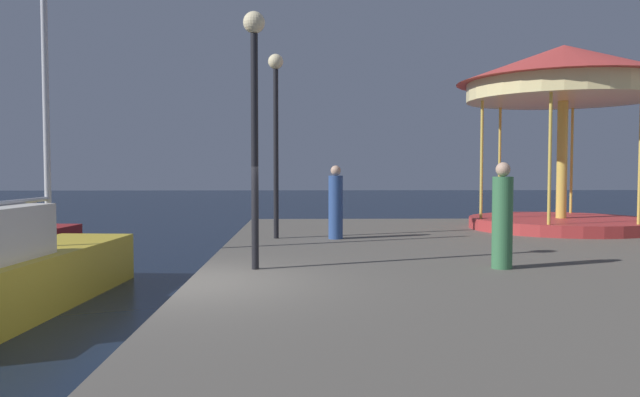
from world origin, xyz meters
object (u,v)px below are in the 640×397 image
lamp_post_far_end (276,113)px  sailboat_yellow (12,272)px  carousel (563,93)px  person_far_corner (336,205)px  person_by_the_water (502,219)px  lamp_post_mid_promenade (254,94)px

lamp_post_far_end → sailboat_yellow: bearing=-135.8°
carousel → person_far_corner: carousel is taller
person_by_the_water → person_far_corner: (-2.56, 4.39, -0.02)m
lamp_post_far_end → person_by_the_water: 6.39m
lamp_post_mid_promenade → sailboat_yellow: bearing=175.5°
lamp_post_mid_promenade → person_far_corner: 5.08m
lamp_post_mid_promenade → lamp_post_far_end: lamp_post_far_end is taller
carousel → lamp_post_mid_promenade: size_ratio=1.36×
sailboat_yellow → lamp_post_far_end: sailboat_yellow is taller
person_far_corner → person_by_the_water: bearing=-59.8°
carousel → lamp_post_mid_promenade: bearing=-140.2°
lamp_post_mid_promenade → person_far_corner: size_ratio=2.43×
lamp_post_far_end → person_by_the_water: lamp_post_far_end is taller
carousel → lamp_post_far_end: 8.06m
carousel → person_by_the_water: (-3.78, -6.61, -2.90)m
carousel → lamp_post_mid_promenade: 10.31m
lamp_post_mid_promenade → person_far_corner: (1.56, 4.37, -2.08)m
sailboat_yellow → lamp_post_mid_promenade: bearing=-4.5°
sailboat_yellow → person_far_corner: 7.05m
carousel → person_far_corner: 7.32m
sailboat_yellow → lamp_post_far_end: bearing=44.2°
lamp_post_mid_promenade → person_by_the_water: bearing=-0.3°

